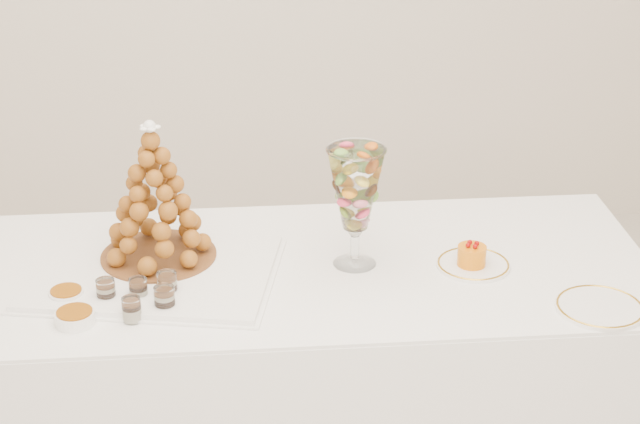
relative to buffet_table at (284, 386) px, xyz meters
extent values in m
cube|color=white|center=(0.00, 0.00, 0.00)|extent=(2.03, 0.88, 0.75)
cube|color=white|center=(0.00, 0.00, 0.38)|extent=(2.02, 0.87, 0.01)
cube|color=white|center=(-0.34, -0.01, 0.39)|extent=(0.71, 0.60, 0.02)
cylinder|color=white|center=(0.20, 0.00, 0.39)|extent=(0.12, 0.12, 0.02)
cylinder|color=white|center=(0.20, 0.00, 0.44)|extent=(0.02, 0.02, 0.08)
sphere|color=white|center=(0.20, 0.00, 0.48)|extent=(0.04, 0.04, 0.04)
cylinder|color=white|center=(0.51, -0.06, 0.39)|extent=(0.20, 0.20, 0.01)
cylinder|color=white|center=(0.77, -0.32, 0.39)|extent=(0.22, 0.22, 0.01)
cylinder|color=white|center=(-0.46, -0.13, 0.41)|extent=(0.06, 0.06, 0.06)
cylinder|color=white|center=(-0.38, -0.13, 0.41)|extent=(0.06, 0.06, 0.06)
cylinder|color=white|center=(-0.30, -0.12, 0.41)|extent=(0.05, 0.05, 0.07)
cylinder|color=white|center=(-0.39, -0.23, 0.41)|extent=(0.05, 0.05, 0.06)
cylinder|color=white|center=(-0.31, -0.20, 0.42)|extent=(0.06, 0.06, 0.07)
cylinder|color=white|center=(-0.56, -0.11, 0.39)|extent=(0.09, 0.09, 0.03)
cylinder|color=white|center=(-0.53, -0.22, 0.40)|extent=(0.10, 0.10, 0.03)
cylinder|color=brown|center=(-0.33, 0.07, 0.40)|extent=(0.31, 0.31, 0.01)
cone|color=#8E4E15|center=(-0.33, 0.07, 0.59)|extent=(0.31, 0.31, 0.37)
sphere|color=white|center=(-0.33, 0.07, 0.77)|extent=(0.04, 0.04, 0.04)
cylinder|color=orange|center=(0.50, -0.06, 0.42)|extent=(0.08, 0.08, 0.05)
sphere|color=#9A0805|center=(0.52, -0.06, 0.45)|extent=(0.01, 0.01, 0.01)
sphere|color=#9A0805|center=(0.50, -0.05, 0.45)|extent=(0.01, 0.01, 0.01)
sphere|color=#9A0805|center=(0.49, -0.07, 0.45)|extent=(0.01, 0.01, 0.01)
sphere|color=#9A0805|center=(0.51, -0.08, 0.45)|extent=(0.01, 0.01, 0.01)
camera|label=1|loc=(-0.21, -2.52, 1.73)|focal=60.00mm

